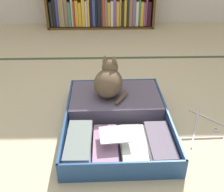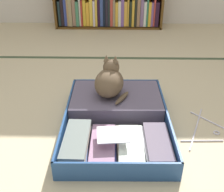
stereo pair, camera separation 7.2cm
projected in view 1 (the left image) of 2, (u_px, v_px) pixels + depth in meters
ground_plane at (99, 127)px, 1.76m from camera, size 10.00×10.00×0.00m
tatami_border at (100, 58)px, 2.74m from camera, size 4.80×0.05×0.00m
open_suitcase at (116, 115)px, 1.79m from camera, size 0.66×0.90×0.12m
black_cat at (109, 81)px, 1.83m from camera, size 0.27×0.29×0.27m
clothes_hanger at (202, 127)px, 1.75m from camera, size 0.31×0.44×0.01m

